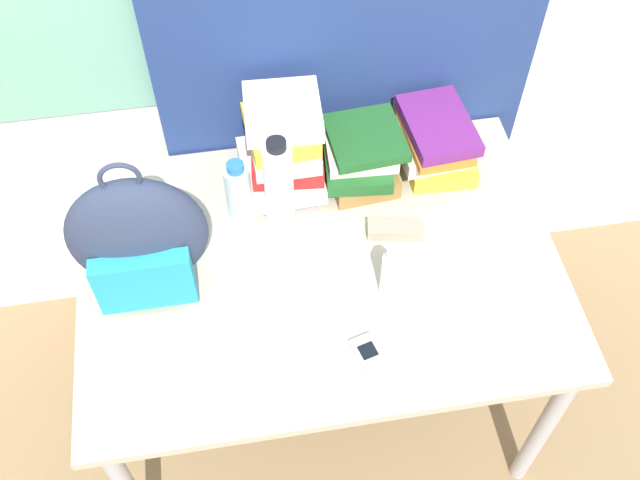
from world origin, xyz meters
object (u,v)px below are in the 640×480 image
Objects in this scene: cell_phone at (368,352)px; sunglasses_case at (395,229)px; book_stack_left at (283,147)px; book_stack_center at (359,154)px; water_bottle at (238,191)px; sports_bottle at (279,182)px; book_stack_right at (435,141)px; backpack at (139,239)px; sunscreen_bottle at (391,274)px.

sunglasses_case is (0.15, 0.35, 0.01)m from cell_phone.
book_stack_center is at bearing -1.30° from book_stack_left.
water_bottle is 0.12m from sports_bottle.
cell_phone is (0.15, -0.46, -0.13)m from sports_bottle.
sunglasses_case is at bearing -76.16° from book_stack_center.
sunglasses_case is (0.06, -0.23, -0.06)m from book_stack_center.
book_stack_center is at bearing -177.06° from book_stack_right.
book_stack_right is at bearing 55.53° from sunglasses_case.
backpack reaches higher than water_bottle.
book_stack_left is at bearing 36.47° from backpack.
backpack is 0.48m from book_stack_left.
book_stack_left is at bearing 178.70° from book_stack_center.
sports_bottle is (0.36, 0.16, -0.04)m from backpack.
book_stack_left is 0.22m from book_stack_center.
book_stack_left is 0.47m from sunscreen_bottle.
backpack is at bearing 168.28° from sunscreen_bottle.
book_stack_left reaches higher than sunscreen_bottle.
sports_bottle is at bearing 159.45° from sunglasses_case.
cell_phone is at bearing -112.89° from sunglasses_case.
water_bottle is 0.47m from sunscreen_bottle.
water_bottle is (-0.13, -0.10, -0.04)m from book_stack_left.
backpack is 2.21× the size of water_bottle.
backpack is 0.68m from sunglasses_case.
book_stack_right reaches higher than sunglasses_case.
book_stack_right is 0.58m from water_bottle.
sunglasses_case is at bearing 72.49° from sunscreen_bottle.
backpack reaches higher than book_stack_center.
backpack is 0.87m from book_stack_right.
book_stack_center is 0.22m from book_stack_right.
book_stack_center is at bearing 90.21° from sunscreen_bottle.
book_stack_left is 0.17m from water_bottle.
water_bottle is at bearing -169.71° from book_stack_right.
book_stack_right is at bearing 0.87° from book_stack_left.
backpack reaches higher than book_stack_left.
book_stack_left is 1.80× the size of sunscreen_bottle.
book_stack_left is at bearing 117.67° from sunscreen_bottle.
sunglasses_case reaches higher than cell_phone.
cell_phone is (-0.09, -0.17, -0.06)m from sunscreen_bottle.
book_stack_right is 1.79× the size of sunglasses_case.
sunscreen_bottle is 1.00× the size of sunglasses_case.
water_bottle is (0.25, 0.19, -0.09)m from backpack.
book_stack_left is 1.01× the size of book_stack_right.
sunscreen_bottle is 0.19m from sunglasses_case.
water_bottle reaches higher than cell_phone.
book_stack_center is 0.27m from sports_bottle.
book_stack_right is (0.82, 0.29, -0.10)m from backpack.
book_stack_left reaches higher than water_bottle.
book_stack_center is at bearing 81.12° from cell_phone.
water_bottle is at bearing -165.17° from book_stack_center.
book_stack_left is 0.13m from sports_bottle.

